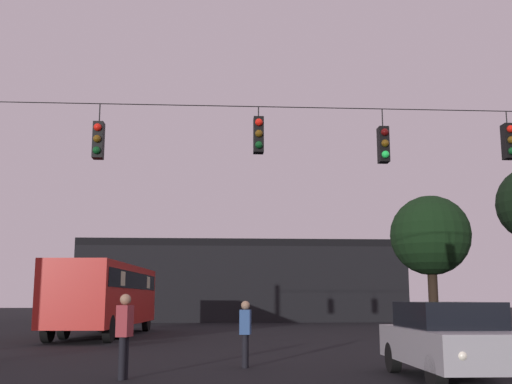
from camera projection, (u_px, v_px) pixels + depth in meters
The scene contains 8 objects.
ground_plane at pixel (233, 334), 28.05m from camera, with size 168.00×168.00×0.00m, color black.
overhead_signal_span at pixel (248, 195), 15.93m from camera, with size 21.12×0.44×6.97m.
city_bus at pixel (106, 292), 27.03m from camera, with size 3.11×11.12×3.00m.
car_near_right at pixel (450, 339), 12.40m from camera, with size 1.86×4.36×1.52m.
pedestrian_crossing_left at pixel (245, 330), 14.62m from camera, with size 0.30×0.39×1.53m.
pedestrian_near_bus at pixel (124, 331), 12.52m from camera, with size 0.32×0.41×1.68m.
corner_building at pixel (241, 282), 47.17m from camera, with size 22.60×10.77×5.62m.
tree_left_silhouette at pixel (430, 236), 30.18m from camera, with size 3.85×3.85×6.54m.
Camera 1 is at (-0.73, -4.24, 1.59)m, focal length 43.78 mm.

